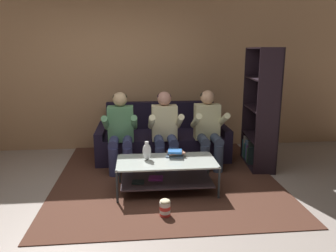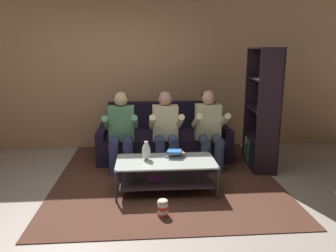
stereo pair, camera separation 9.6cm
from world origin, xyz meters
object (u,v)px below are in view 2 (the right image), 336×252
object	(u,v)px
person_seated_left	(121,128)
bookshelf	(263,121)
vase	(146,151)
person_seated_middle	(166,128)
couch	(163,140)
coffee_table	(165,171)
person_seated_right	(209,127)
book_stack	(175,153)
popcorn_tub	(163,208)

from	to	relation	value
person_seated_left	bookshelf	bearing A→B (deg)	0.42
person_seated_left	vase	bearing A→B (deg)	-65.60
person_seated_left	person_seated_middle	xyz separation A→B (m)	(0.66, 0.00, 0.00)
couch	coffee_table	xyz separation A→B (m)	(-0.07, -1.43, -0.01)
couch	vase	bearing A→B (deg)	-102.36
person_seated_right	vase	world-z (taller)	person_seated_right
couch	person_seated_left	xyz separation A→B (m)	(-0.66, -0.58, 0.35)
person_seated_right	book_stack	size ratio (longest dim) A/B	4.50
person_seated_left	popcorn_tub	size ratio (longest dim) A/B	5.80
person_seated_left	coffee_table	bearing A→B (deg)	-55.04
bookshelf	person_seated_right	bearing A→B (deg)	-178.97
couch	popcorn_tub	world-z (taller)	couch
coffee_table	book_stack	bearing A→B (deg)	45.66
person_seated_left	coffee_table	xyz separation A→B (m)	(0.59, -0.85, -0.35)
vase	popcorn_tub	xyz separation A→B (m)	(0.16, -0.72, -0.42)
vase	popcorn_tub	size ratio (longest dim) A/B	1.20
couch	bookshelf	world-z (taller)	bookshelf
person_seated_left	popcorn_tub	bearing A→B (deg)	-70.90
person_seated_right	coffee_table	world-z (taller)	person_seated_right
couch	vase	xyz separation A→B (m)	(-0.30, -1.37, 0.24)
person_seated_right	popcorn_tub	size ratio (longest dim) A/B	5.85
person_seated_left	person_seated_right	xyz separation A→B (m)	(1.32, 0.00, 0.00)
coffee_table	vase	distance (m)	0.34
couch	person_seated_right	bearing A→B (deg)	-41.43
person_seated_left	vase	distance (m)	0.87
popcorn_tub	person_seated_left	bearing A→B (deg)	109.10
person_seated_middle	vase	distance (m)	0.85
bookshelf	book_stack	bearing A→B (deg)	-152.90
coffee_table	vase	bearing A→B (deg)	166.15
couch	popcorn_tub	xyz separation A→B (m)	(-0.14, -2.09, -0.18)
couch	book_stack	distance (m)	1.30
person_seated_right	bookshelf	distance (m)	0.83
person_seated_right	popcorn_tub	distance (m)	1.79
couch	coffee_table	distance (m)	1.43
couch	vase	size ratio (longest dim) A/B	8.92
coffee_table	bookshelf	distance (m)	1.83
person_seated_left	person_seated_right	distance (m)	1.32
book_stack	person_seated_right	bearing A→B (deg)	50.27
vase	person_seated_middle	bearing A→B (deg)	69.16
bookshelf	person_seated_middle	bearing A→B (deg)	-179.40
person_seated_middle	coffee_table	world-z (taller)	person_seated_middle
coffee_table	book_stack	size ratio (longest dim) A/B	4.80
coffee_table	bookshelf	world-z (taller)	bookshelf
person_seated_right	bookshelf	xyz separation A→B (m)	(0.83, 0.01, 0.07)
person_seated_left	person_seated_middle	bearing A→B (deg)	0.01
person_seated_middle	book_stack	xyz separation A→B (m)	(0.07, -0.71, -0.18)
person_seated_middle	popcorn_tub	distance (m)	1.60
couch	person_seated_left	distance (m)	0.95
coffee_table	person_seated_right	bearing A→B (deg)	49.47
person_seated_middle	book_stack	world-z (taller)	person_seated_middle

